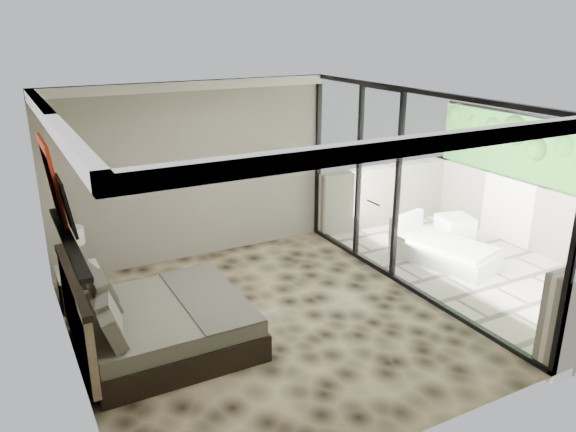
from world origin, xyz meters
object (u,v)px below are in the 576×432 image
nightstand (80,286)px  lounger (441,250)px  bed (157,323)px  table_lamp (72,243)px  ottoman (454,231)px

nightstand → lounger: 5.43m
bed → lounger: size_ratio=1.10×
bed → nightstand: size_ratio=3.52×
nightstand → lounger: size_ratio=0.31×
table_lamp → lounger: 5.49m
ottoman → table_lamp: bearing=172.6°
bed → lounger: (4.68, 0.35, -0.12)m
table_lamp → bed: bearing=-67.4°
nightstand → table_lamp: 0.62m
ottoman → lounger: size_ratio=0.29×
lounger → bed: bearing=169.2°
lounger → ottoman: bearing=16.9°
ottoman → lounger: (-0.67, -0.42, -0.06)m
nightstand → table_lamp: bearing=167.1°
table_lamp → nightstand: bearing=-24.7°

